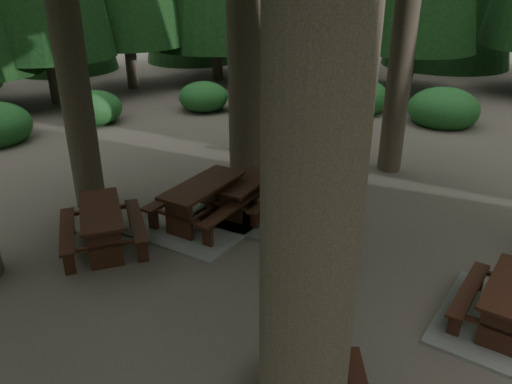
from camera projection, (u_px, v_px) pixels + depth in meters
ground at (292, 275)px, 8.73m from camera, size 80.00×80.00×0.00m
picnic_table_a at (507, 313)px, 7.38m from camera, size 2.58×2.30×0.74m
picnic_table_b at (102, 222)px, 9.38m from camera, size 2.09×2.31×0.82m
picnic_table_c at (204, 208)px, 10.41m from camera, size 3.18×2.90×0.89m
picnic_table_d at (288, 130)px, 14.68m from camera, size 2.45×2.34×0.83m
picnic_table_f at (247, 201)px, 10.93m from camera, size 2.62×2.41×0.72m
shrub_ring at (292, 227)px, 9.51m from camera, size 23.86×24.64×1.49m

